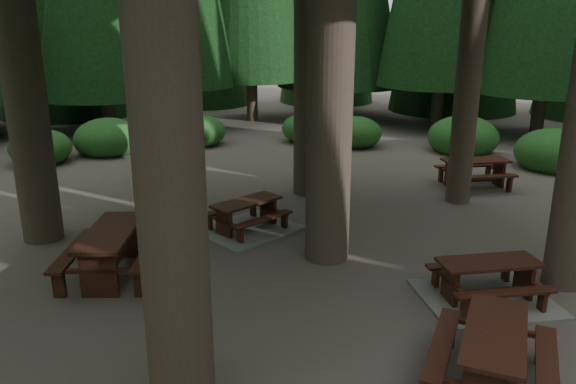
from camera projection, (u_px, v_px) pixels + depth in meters
name	position (u px, v px, depth m)	size (l,w,h in m)	color
ground	(293.00, 268.00, 10.43)	(80.00, 80.00, 0.00)	#534B43
picnic_table_a	(487.00, 288.00, 9.15)	(2.43, 2.17, 0.70)	gray
picnic_table_b	(112.00, 246.00, 9.94)	(2.28, 2.49, 0.87)	#34140F
picnic_table_c	(247.00, 221.00, 12.22)	(2.46, 2.26, 0.68)	gray
picnic_table_d	(475.00, 169.00, 15.38)	(2.10, 1.86, 0.77)	#34140F
picnic_table_e	(493.00, 349.00, 6.90)	(2.35, 2.34, 0.80)	#34140F
shrub_ring	(310.00, 229.00, 11.24)	(23.86, 24.64, 1.49)	#225C1F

